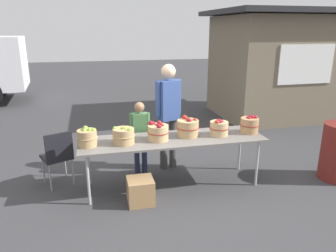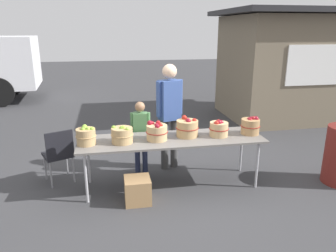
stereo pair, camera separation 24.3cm
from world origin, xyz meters
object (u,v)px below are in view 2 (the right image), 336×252
(apple_basket_green_0, at_px, (86,136))
(apple_basket_green_1, at_px, (122,135))
(produce_crate, at_px, (138,190))
(vendor_adult, at_px, (170,109))
(child_customer, at_px, (141,132))
(apple_basket_red_2, at_px, (219,128))
(apple_basket_red_3, at_px, (250,126))
(folding_chair, at_px, (59,152))
(apple_basket_red_0, at_px, (157,132))
(apple_basket_red_1, at_px, (187,128))
(market_table, at_px, (172,141))

(apple_basket_green_0, relative_size, apple_basket_green_1, 0.89)
(produce_crate, bearing_deg, vendor_adult, 58.72)
(child_customer, bearing_deg, apple_basket_green_0, 41.32)
(apple_basket_green_1, bearing_deg, apple_basket_red_2, 1.33)
(apple_basket_red_3, bearing_deg, folding_chair, 172.48)
(produce_crate, bearing_deg, apple_basket_red_2, 17.14)
(apple_basket_red_0, bearing_deg, apple_basket_green_0, -179.23)
(apple_basket_red_3, height_order, folding_chair, apple_basket_red_3)
(apple_basket_green_0, height_order, apple_basket_red_1, apple_basket_red_1)
(market_table, height_order, produce_crate, market_table)
(market_table, relative_size, vendor_adult, 1.54)
(apple_basket_green_1, xyz_separation_m, apple_basket_red_0, (0.49, 0.03, 0.00))
(apple_basket_red_0, relative_size, apple_basket_red_2, 1.08)
(child_customer, height_order, folding_chair, child_customer)
(apple_basket_green_0, bearing_deg, child_customer, 34.24)
(apple_basket_green_0, height_order, apple_basket_green_1, apple_basket_green_0)
(apple_basket_green_1, height_order, apple_basket_red_1, apple_basket_red_1)
(apple_basket_red_1, distance_m, folding_chair, 1.97)
(apple_basket_red_3, xyz_separation_m, child_customer, (-1.62, 0.52, -0.17))
(apple_basket_red_2, distance_m, folding_chair, 2.43)
(apple_basket_green_0, relative_size, apple_basket_red_1, 0.84)
(market_table, xyz_separation_m, child_customer, (-0.41, 0.51, -0.01))
(apple_basket_red_1, xyz_separation_m, folding_chair, (-1.91, 0.32, -0.37))
(apple_basket_red_1, distance_m, child_customer, 0.81)
(folding_chair, bearing_deg, apple_basket_red_1, 147.14)
(apple_basket_green_1, bearing_deg, apple_basket_red_3, 1.37)
(apple_basket_green_0, bearing_deg, vendor_adult, 27.53)
(apple_basket_red_3, xyz_separation_m, produce_crate, (-1.77, -0.40, -0.70))
(apple_basket_red_0, distance_m, apple_basket_red_3, 1.44)
(apple_basket_green_0, xyz_separation_m, apple_basket_red_2, (1.92, 0.02, -0.01))
(apple_basket_green_0, xyz_separation_m, child_customer, (0.80, 0.55, -0.17))
(apple_basket_red_2, distance_m, apple_basket_red_3, 0.51)
(vendor_adult, bearing_deg, apple_basket_green_0, 11.41)
(folding_chair, bearing_deg, apple_basket_green_1, 132.32)
(apple_basket_red_2, height_order, vendor_adult, vendor_adult)
(apple_basket_red_1, relative_size, folding_chair, 0.39)
(apple_basket_red_1, relative_size, vendor_adult, 0.19)
(market_table, xyz_separation_m, apple_basket_red_3, (1.22, -0.00, 0.16))
(market_table, relative_size, child_customer, 2.25)
(apple_basket_red_1, relative_size, child_customer, 0.28)
(apple_basket_green_1, bearing_deg, apple_basket_green_0, 178.02)
(vendor_adult, xyz_separation_m, folding_chair, (-1.75, -0.27, -0.53))
(apple_basket_green_1, bearing_deg, folding_chair, 155.75)
(market_table, xyz_separation_m, produce_crate, (-0.55, -0.41, -0.54))
(apple_basket_red_2, height_order, apple_basket_red_3, apple_basket_red_3)
(apple_basket_red_2, distance_m, produce_crate, 1.49)
(apple_basket_red_3, relative_size, produce_crate, 0.84)
(produce_crate, bearing_deg, child_customer, 81.16)
(apple_basket_green_1, relative_size, child_customer, 0.26)
(apple_basket_red_0, height_order, folding_chair, apple_basket_red_0)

